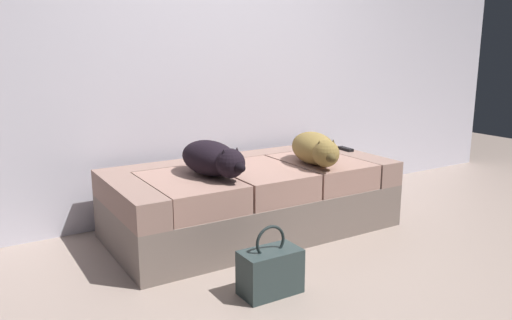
{
  "coord_description": "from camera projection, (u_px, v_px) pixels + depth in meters",
  "views": [
    {
      "loc": [
        -1.76,
        -1.92,
        1.28
      ],
      "look_at": [
        0.0,
        0.96,
        0.52
      ],
      "focal_mm": 35.75,
      "sensor_mm": 36.0,
      "label": 1
    }
  ],
  "objects": [
    {
      "name": "ground_plane",
      "position": [
        348.0,
        286.0,
        2.77
      ],
      "size": [
        10.0,
        10.0,
        0.0
      ],
      "primitive_type": "plane",
      "color": "gray"
    },
    {
      "name": "dog_tan",
      "position": [
        315.0,
        149.0,
        3.53
      ],
      "size": [
        0.39,
        0.63,
        0.22
      ],
      "color": "olive",
      "rests_on": "couch"
    },
    {
      "name": "tv_remote",
      "position": [
        346.0,
        149.0,
        4.02
      ],
      "size": [
        0.05,
        0.15,
        0.02
      ],
      "primitive_type": "cube",
      "rotation": [
        0.0,
        0.0,
        -0.04
      ],
      "color": "black",
      "rests_on": "couch"
    },
    {
      "name": "back_wall",
      "position": [
        209.0,
        29.0,
        3.83
      ],
      "size": [
        6.4,
        0.1,
        2.8
      ],
      "primitive_type": "cube",
      "color": "silver",
      "rests_on": "ground"
    },
    {
      "name": "dog_dark",
      "position": [
        213.0,
        159.0,
        3.21
      ],
      "size": [
        0.33,
        0.65,
        0.22
      ],
      "color": "black",
      "rests_on": "couch"
    },
    {
      "name": "couch",
      "position": [
        252.0,
        199.0,
        3.56
      ],
      "size": [
        1.96,
        0.93,
        0.47
      ],
      "color": "slate",
      "rests_on": "ground"
    },
    {
      "name": "handbag",
      "position": [
        270.0,
        271.0,
        2.67
      ],
      "size": [
        0.32,
        0.18,
        0.38
      ],
      "color": "#2E3D3D",
      "rests_on": "ground"
    }
  ]
}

